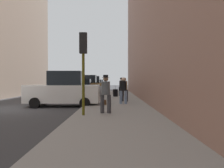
% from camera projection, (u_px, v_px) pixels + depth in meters
% --- Properties ---
extents(ground_plane, '(120.00, 120.00, 0.00)m').
position_uv_depth(ground_plane, '(14.00, 109.00, 12.73)').
color(ground_plane, '#38383A').
extents(sidewalk, '(4.00, 40.00, 0.15)m').
position_uv_depth(sidewalk, '(117.00, 108.00, 12.69)').
color(sidewalk, gray).
rests_on(sidewalk, ground_plane).
extents(parked_white_van, '(4.63, 2.12, 2.25)m').
position_uv_depth(parked_white_van, '(64.00, 90.00, 13.93)').
color(parked_white_van, silver).
rests_on(parked_white_van, ground_plane).
extents(parked_gray_coupe, '(4.23, 2.12, 1.79)m').
position_uv_depth(parked_gray_coupe, '(78.00, 89.00, 19.65)').
color(parked_gray_coupe, slate).
rests_on(parked_gray_coupe, ground_plane).
extents(parked_bronze_suv, '(4.66, 2.19, 2.25)m').
position_uv_depth(parked_bronze_suv, '(86.00, 86.00, 24.86)').
color(parked_bronze_suv, brown).
rests_on(parked_bronze_suv, ground_plane).
extents(parked_black_suv, '(4.64, 2.14, 2.25)m').
position_uv_depth(parked_black_suv, '(91.00, 85.00, 30.92)').
color(parked_black_suv, black).
rests_on(parked_black_suv, ground_plane).
extents(parked_red_hatchback, '(4.23, 2.12, 1.79)m').
position_uv_depth(parked_red_hatchback, '(95.00, 85.00, 37.05)').
color(parked_red_hatchback, '#B2191E').
rests_on(parked_red_hatchback, ground_plane).
extents(parked_silver_sedan, '(4.22, 2.09, 1.79)m').
position_uv_depth(parked_silver_sedan, '(97.00, 84.00, 43.46)').
color(parked_silver_sedan, '#B7BABF').
rests_on(parked_silver_sedan, ground_plane).
extents(fire_hydrant, '(0.42, 0.22, 0.70)m').
position_uv_depth(fire_hydrant, '(99.00, 93.00, 20.60)').
color(fire_hydrant, red).
rests_on(fire_hydrant, sidewalk).
extents(traffic_light, '(0.32, 0.32, 3.60)m').
position_uv_depth(traffic_light, '(83.00, 56.00, 9.53)').
color(traffic_light, '#514C0F').
rests_on(traffic_light, sidewalk).
extents(pedestrian_with_fedora, '(0.52, 0.47, 1.78)m').
position_uv_depth(pedestrian_with_fedora, '(121.00, 86.00, 21.14)').
color(pedestrian_with_fedora, black).
rests_on(pedestrian_with_fedora, sidewalk).
extents(pedestrian_in_jeans, '(0.52, 0.44, 1.71)m').
position_uv_depth(pedestrian_in_jeans, '(123.00, 89.00, 14.13)').
color(pedestrian_in_jeans, '#728CB2').
rests_on(pedestrian_in_jeans, sidewalk).
extents(pedestrian_with_beanie, '(0.51, 0.44, 1.78)m').
position_uv_depth(pedestrian_with_beanie, '(106.00, 92.00, 10.13)').
color(pedestrian_with_beanie, '#333338').
rests_on(pedestrian_with_beanie, sidewalk).
extents(pedestrian_in_tan_coat, '(0.52, 0.45, 1.71)m').
position_uv_depth(pedestrian_in_tan_coat, '(125.00, 88.00, 15.79)').
color(pedestrian_in_tan_coat, black).
rests_on(pedestrian_in_tan_coat, sidewalk).
extents(rolling_suitcase, '(0.46, 0.62, 1.04)m').
position_uv_depth(rolling_suitcase, '(115.00, 93.00, 20.56)').
color(rolling_suitcase, black).
rests_on(rolling_suitcase, sidewalk).
extents(duffel_bag, '(0.32, 0.44, 0.28)m').
position_uv_depth(duffel_bag, '(104.00, 102.00, 13.74)').
color(duffel_bag, '#472D19').
rests_on(duffel_bag, sidewalk).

